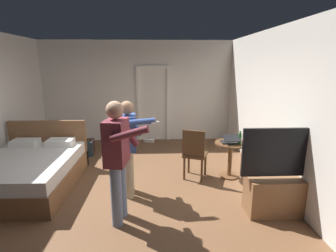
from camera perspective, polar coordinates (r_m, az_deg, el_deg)
name	(u,v)px	position (r m, az deg, el deg)	size (l,w,h in m)	color
ground_plane	(127,190)	(4.69, -9.14, -14.05)	(6.83, 6.83, 0.00)	brown
wall_back	(138,92)	(7.34, -6.79, 7.63)	(5.51, 0.12, 2.80)	silver
wall_right	(285,111)	(4.71, 24.75, 3.06)	(0.12, 6.45, 2.80)	silver
doorway_frame	(153,98)	(7.26, -3.33, 6.21)	(0.93, 0.08, 2.13)	white
bed	(29,170)	(5.29, -28.60, -8.73)	(1.59, 2.05, 1.02)	brown
tv_flatscreen	(280,188)	(4.18, 23.75, -12.51)	(1.21, 0.40, 1.31)	brown
side_table	(230,154)	(5.12, 13.78, -6.09)	(0.62, 0.62, 0.70)	brown
laptop	(230,141)	(4.98, 13.78, -3.21)	(0.33, 0.34, 0.17)	black
bottle_on_table	(240,138)	(4.99, 15.79, -2.70)	(0.06, 0.06, 0.25)	#215725
wooden_chair	(194,152)	(4.87, 5.94, -5.84)	(0.55, 0.55, 0.99)	#4C331E
person_blue_shirt	(118,155)	(3.50, -11.17, -6.30)	(0.66, 0.63, 1.71)	slate
person_striped_shirt	(129,143)	(4.22, -8.76, -3.70)	(0.66, 0.56, 1.61)	tan
suitcase_dark	(83,148)	(6.57, -18.51, -4.69)	(0.47, 0.40, 0.35)	#1E2D38
suitcase_small	(84,147)	(6.66, -18.38, -4.44)	(0.50, 0.29, 0.35)	black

